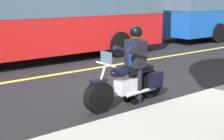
{
  "coord_description": "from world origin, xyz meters",
  "views": [
    {
      "loc": [
        4.73,
        6.35,
        2.36
      ],
      "look_at": [
        0.85,
        1.01,
        0.75
      ],
      "focal_mm": 48.68,
      "sensor_mm": 36.0,
      "label": 1
    }
  ],
  "objects": [
    {
      "name": "motorcycle_main",
      "position": [
        0.61,
        1.31,
        0.45
      ],
      "size": [
        2.22,
        0.7,
        1.26
      ],
      "color": "black",
      "rests_on": "ground_plane"
    },
    {
      "name": "lane_center_stripe",
      "position": [
        0.0,
        -2.0,
        0.01
      ],
      "size": [
        60.0,
        0.16,
        0.01
      ],
      "primitive_type": "cube",
      "color": "#E5DB4C",
      "rests_on": "ground_plane"
    },
    {
      "name": "ground_plane",
      "position": [
        0.0,
        0.0,
        0.0
      ],
      "size": [
        80.0,
        80.0,
        0.0
      ],
      "primitive_type": "plane",
      "color": "black"
    },
    {
      "name": "rider_main",
      "position": [
        0.42,
        1.3,
        1.04
      ],
      "size": [
        0.65,
        0.58,
        1.74
      ],
      "color": "black",
      "rests_on": "ground_plane"
    },
    {
      "name": "bus_near",
      "position": [
        0.71,
        -4.3,
        1.87
      ],
      "size": [
        11.05,
        2.7,
        3.3
      ],
      "color": "red",
      "rests_on": "ground_plane"
    }
  ]
}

